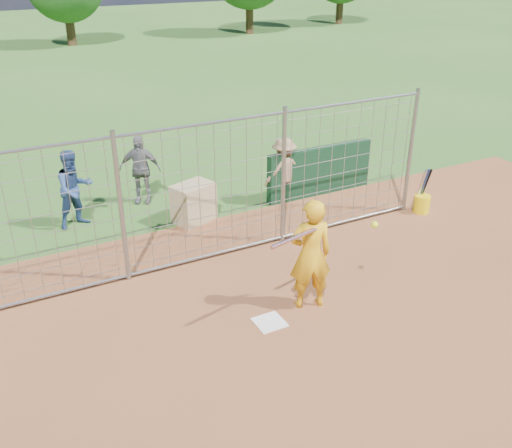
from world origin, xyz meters
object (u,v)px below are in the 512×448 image
bucket_with_bats (422,201)px  bystander_a (75,189)px  bystander_b (140,169)px  bystander_c (284,171)px  equipment_bin (194,203)px  batter (310,255)px

bucket_with_bats → bystander_a: bearing=157.2°
bystander_b → bystander_c: bystander_b is taller
bystander_a → bystander_c: bystander_a is taller
bystander_b → equipment_bin: bearing=-38.0°
equipment_bin → bucket_with_bats: bearing=-41.9°
equipment_bin → bucket_with_bats: (4.41, -1.85, -0.15)m
bystander_b → equipment_bin: (0.63, -1.43, -0.36)m
bystander_c → bucket_with_bats: bearing=135.7°
bystander_a → equipment_bin: bystander_a is taller
bystander_c → equipment_bin: bystander_c is taller
bystander_b → bystander_c: (2.75, -1.43, -0.04)m
bystander_b → bystander_a: bearing=-132.1°
bystander_c → bucket_with_bats: bystander_c is taller
bystander_b → bystander_c: 3.10m
bystander_a → equipment_bin: size_ratio=1.97×
batter → bystander_b: (-1.05, 5.10, -0.14)m
bystander_a → batter: bearing=-76.6°
batter → bucket_with_bats: (3.99, 1.82, -0.66)m
bystander_b → bystander_c: size_ratio=1.06×
bystander_b → equipment_bin: 1.61m
batter → bystander_b: bearing=-63.2°
batter → bystander_b: size_ratio=1.18×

